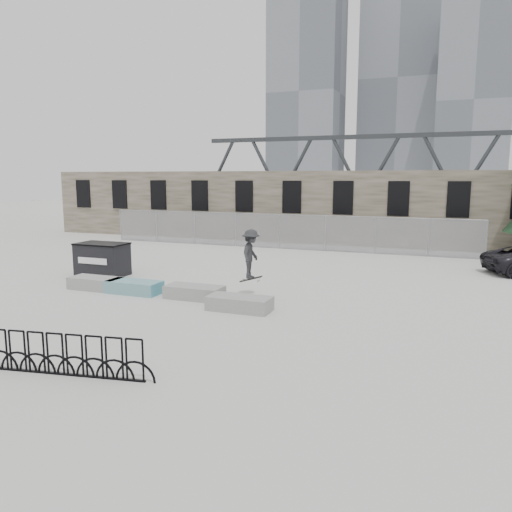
# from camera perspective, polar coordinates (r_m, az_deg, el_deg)

# --- Properties ---
(ground) EXTENTS (120.00, 120.00, 0.00)m
(ground) POSITION_cam_1_polar(r_m,az_deg,el_deg) (17.91, -10.26, -4.47)
(ground) COLOR beige
(ground) RESTS_ON ground
(stone_wall) EXTENTS (36.00, 2.58, 4.50)m
(stone_wall) POSITION_cam_1_polar(r_m,az_deg,el_deg) (32.45, 4.76, 5.68)
(stone_wall) COLOR brown
(stone_wall) RESTS_ON ground
(chainlink_fence) EXTENTS (22.06, 0.06, 2.02)m
(chainlink_fence) POSITION_cam_1_polar(r_m,az_deg,el_deg) (28.99, 2.63, 2.89)
(chainlink_fence) COLOR gray
(chainlink_fence) RESTS_ON ground
(planter_far_left) EXTENTS (2.00, 0.90, 0.45)m
(planter_far_left) POSITION_cam_1_polar(r_m,az_deg,el_deg) (19.50, -17.82, -2.92)
(planter_far_left) COLOR #999996
(planter_far_left) RESTS_ON ground
(planter_center_left) EXTENTS (2.00, 0.90, 0.45)m
(planter_center_left) POSITION_cam_1_polar(r_m,az_deg,el_deg) (18.47, -13.78, -3.40)
(planter_center_left) COLOR teal
(planter_center_left) RESTS_ON ground
(planter_center_right) EXTENTS (2.00, 0.90, 0.45)m
(planter_center_right) POSITION_cam_1_polar(r_m,az_deg,el_deg) (17.27, -7.06, -4.06)
(planter_center_right) COLOR #999996
(planter_center_right) RESTS_ON ground
(planter_offset) EXTENTS (2.00, 0.90, 0.45)m
(planter_offset) POSITION_cam_1_polar(r_m,az_deg,el_deg) (15.67, -1.89, -5.36)
(planter_offset) COLOR #999996
(planter_offset) RESTS_ON ground
(dumpster) EXTENTS (2.11, 1.29, 1.39)m
(dumpster) POSITION_cam_1_polar(r_m,az_deg,el_deg) (22.05, -17.16, -0.34)
(dumpster) COLOR black
(dumpster) RESTS_ON ground
(bike_rack) EXTENTS (4.88, 0.85, 0.90)m
(bike_rack) POSITION_cam_1_polar(r_m,az_deg,el_deg) (11.63, -22.89, -10.26)
(bike_rack) COLOR black
(bike_rack) RESTS_ON ground
(skyline_towers) EXTENTS (58.00, 28.00, 48.00)m
(skyline_towers) POSITION_cam_1_polar(r_m,az_deg,el_deg) (110.38, 16.40, 17.37)
(skyline_towers) COLOR slate
(skyline_towers) RESTS_ON ground
(truss_bridge) EXTENTS (70.00, 3.00, 9.80)m
(truss_bridge) POSITION_cam_1_polar(r_m,az_deg,el_deg) (69.84, 22.11, 8.38)
(truss_bridge) COLOR #2D3033
(truss_bridge) RESTS_ON ground
(skateboarder) EXTENTS (0.80, 1.14, 1.84)m
(skateboarder) POSITION_cam_1_polar(r_m,az_deg,el_deg) (17.05, -0.59, 0.23)
(skateboarder) COLOR #27282A
(skateboarder) RESTS_ON ground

